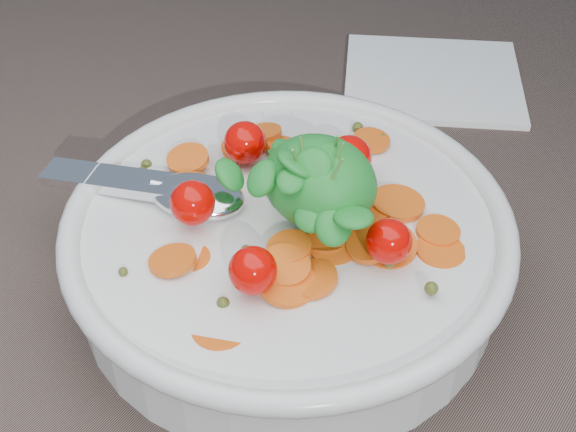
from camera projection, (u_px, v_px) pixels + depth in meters
The scene contains 3 objects.
ground at pixel (276, 241), 0.54m from camera, with size 6.00×6.00×0.00m, color brown.
bowl at pixel (288, 243), 0.50m from camera, with size 0.30×0.27×0.12m.
napkin at pixel (433, 79), 0.69m from camera, with size 0.15×0.13×0.01m, color white.
Camera 1 is at (0.23, -0.31, 0.38)m, focal length 50.00 mm.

